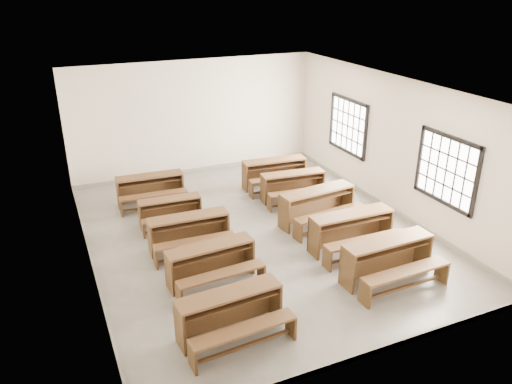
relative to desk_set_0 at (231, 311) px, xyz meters
name	(u,v)px	position (x,y,z in m)	size (l,w,h in m)	color
room	(260,140)	(1.81, 2.94, 1.70)	(8.50, 8.50, 3.20)	gray
desk_set_0	(231,311)	(0.00, 0.00, 0.00)	(1.73, 0.97, 0.76)	brown
desk_set_1	(212,261)	(0.22, 1.55, -0.01)	(1.69, 0.96, 0.74)	brown
desk_set_2	(190,230)	(0.20, 2.88, -0.01)	(1.68, 0.92, 0.74)	brown
desk_set_3	(170,210)	(0.13, 4.13, -0.07)	(1.45, 0.82, 0.63)	brown
desk_set_4	(151,187)	(-0.02, 5.48, -0.01)	(1.67, 0.93, 0.73)	brown
desk_set_5	(389,257)	(3.23, 0.31, 0.03)	(1.80, 0.97, 0.80)	brown
desk_set_6	(352,229)	(3.27, 1.53, 0.03)	(1.79, 0.95, 0.80)	brown
desk_set_7	(318,204)	(3.23, 2.86, 0.03)	(1.89, 1.11, 0.81)	brown
desk_set_8	(293,184)	(3.32, 4.24, -0.02)	(1.68, 0.99, 0.72)	brown
desk_set_9	(275,171)	(3.26, 5.19, 0.01)	(1.77, 1.02, 0.77)	brown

